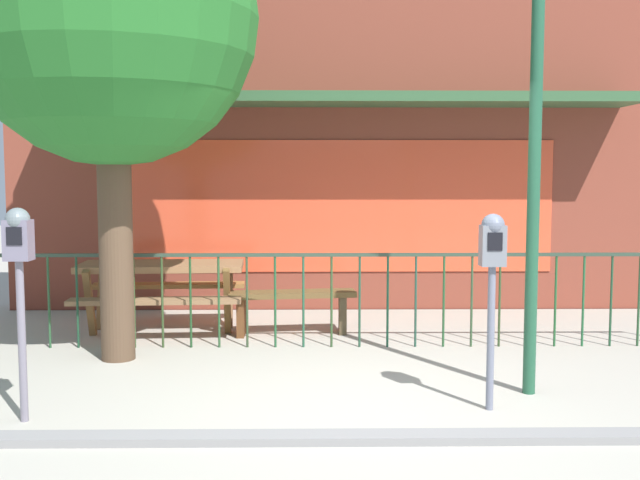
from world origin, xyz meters
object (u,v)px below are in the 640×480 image
picnic_table_left (162,277)px  street_lamp (536,96)px  street_tree (110,20)px  patio_bench (292,303)px  parking_meter_near (19,257)px  parking_meter_far (492,259)px

picnic_table_left → street_lamp: bearing=-35.3°
street_tree → street_lamp: size_ratio=1.27×
patio_bench → street_lamp: bearing=-48.8°
street_lamp → parking_meter_near: bearing=-170.6°
street_tree → patio_bench: bearing=33.6°
parking_meter_far → patio_bench: bearing=120.1°
patio_bench → street_lamp: street_lamp is taller
parking_meter_near → parking_meter_far: parking_meter_near is taller
picnic_table_left → patio_bench: picnic_table_left is taller
picnic_table_left → parking_meter_far: (3.01, -2.85, 0.53)m
street_lamp → street_tree: bearing=162.1°
street_tree → parking_meter_near: bearing=-96.9°
parking_meter_near → parking_meter_far: (3.40, 0.22, -0.04)m
picnic_table_left → parking_meter_far: 4.18m
street_lamp → patio_bench: bearing=131.2°
parking_meter_far → street_lamp: 1.37m
parking_meter_far → street_lamp: (0.42, 0.42, 1.23)m
street_lamp → picnic_table_left: bearing=144.7°
picnic_table_left → parking_meter_far: bearing=-43.4°
picnic_table_left → street_tree: 2.87m
patio_bench → street_tree: street_tree is taller
patio_bench → street_lamp: size_ratio=0.40×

